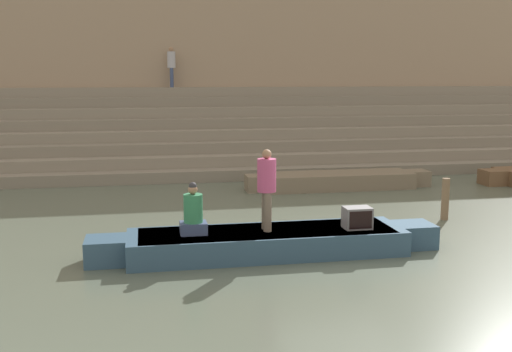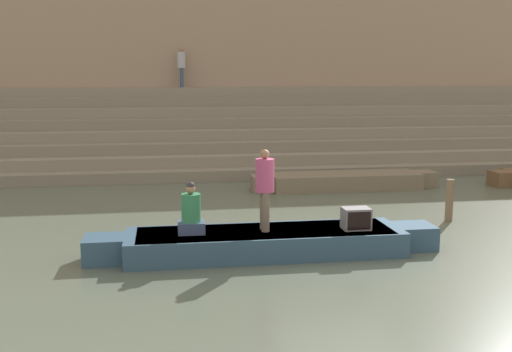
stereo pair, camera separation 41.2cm
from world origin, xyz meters
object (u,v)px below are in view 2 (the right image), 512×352
(mooring_post, at_px, (449,200))
(person_standing, at_px, (265,185))
(tv_set, at_px, (356,219))
(person_rowing, at_px, (191,213))
(rowboat_main, at_px, (265,242))
(moored_boat_shore, at_px, (345,180))
(person_on_steps, at_px, (181,64))

(mooring_post, bearing_deg, person_standing, -157.74)
(mooring_post, bearing_deg, tv_set, -144.50)
(person_standing, xyz_separation_m, person_rowing, (-1.45, -0.01, -0.53))
(rowboat_main, xyz_separation_m, tv_set, (1.82, -0.17, 0.45))
(tv_set, relative_size, mooring_post, 0.53)
(person_rowing, distance_m, moored_boat_shore, 8.35)
(tv_set, distance_m, person_on_steps, 14.65)
(person_standing, distance_m, person_on_steps, 14.05)
(rowboat_main, height_order, moored_boat_shore, moored_boat_shore)
(person_standing, relative_size, tv_set, 2.97)
(person_standing, distance_m, moored_boat_shore, 7.60)
(moored_boat_shore, distance_m, person_on_steps, 9.46)
(tv_set, bearing_deg, rowboat_main, 170.96)
(mooring_post, relative_size, person_on_steps, 0.64)
(person_standing, height_order, person_on_steps, person_on_steps)
(rowboat_main, xyz_separation_m, person_rowing, (-1.46, 0.02, 0.62))
(rowboat_main, xyz_separation_m, person_on_steps, (-1.15, 13.79, 3.73))
(rowboat_main, bearing_deg, person_standing, 108.50)
(moored_boat_shore, xyz_separation_m, mooring_post, (1.23, -4.52, 0.26))
(moored_boat_shore, bearing_deg, person_on_steps, 121.07)
(person_rowing, distance_m, tv_set, 3.29)
(rowboat_main, relative_size, moored_boat_shore, 1.18)
(rowboat_main, bearing_deg, tv_set, -2.81)
(rowboat_main, relative_size, person_standing, 4.34)
(person_standing, distance_m, mooring_post, 5.40)
(person_standing, relative_size, person_on_steps, 0.99)
(person_on_steps, bearing_deg, person_rowing, 44.82)
(person_rowing, height_order, tv_set, person_rowing)
(rowboat_main, height_order, person_rowing, person_rowing)
(rowboat_main, bearing_deg, person_rowing, -178.22)
(rowboat_main, relative_size, person_rowing, 6.90)
(person_on_steps, bearing_deg, rowboat_main, 50.87)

